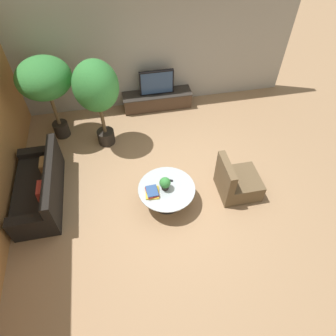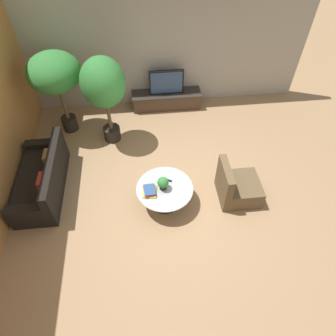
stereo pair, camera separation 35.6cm
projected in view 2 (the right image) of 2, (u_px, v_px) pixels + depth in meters
The scene contains 12 objects.
ground_plane at pixel (174, 192), 6.23m from camera, with size 24.00×24.00×0.00m, color #9E7A56.
back_wall_stone at pixel (159, 48), 7.28m from camera, with size 7.40×0.12×3.00m, color #A39E93.
media_console at pixel (166, 99), 8.03m from camera, with size 1.82×0.50×0.43m.
television at pixel (166, 82), 7.63m from camera, with size 0.88×0.13×0.65m.
coffee_table at pixel (165, 192), 5.84m from camera, with size 1.10×1.10×0.44m.
couch_by_wall at pixel (43, 180), 6.09m from camera, with size 0.84×1.93×0.84m.
armchair_wicker at pixel (237, 187), 5.97m from camera, with size 0.80×0.76×0.86m.
potted_palm_tall at pixel (55, 75), 6.44m from camera, with size 1.17×1.17×2.00m.
potted_palm_corner at pixel (103, 86), 6.23m from camera, with size 0.95×0.95×2.10m.
potted_plant_tabletop at pixel (163, 183), 5.62m from camera, with size 0.21×0.21×0.28m.
book_stack at pixel (150, 191), 5.65m from camera, with size 0.29×0.34×0.08m.
remote_black at pixel (168, 180), 5.86m from camera, with size 0.04×0.16×0.02m, color black.
Camera 2 is at (-0.53, -3.75, 4.98)m, focal length 32.00 mm.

